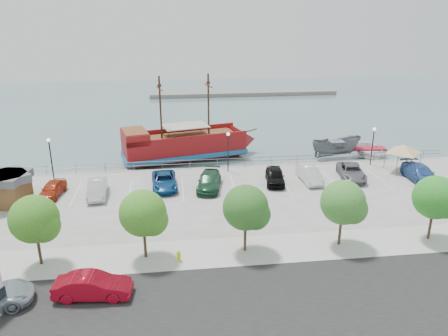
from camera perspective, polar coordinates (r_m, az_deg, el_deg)
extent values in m
plane|color=slate|center=(41.20, 1.73, -4.81)|extent=(160.00, 160.00, 0.00)
cube|color=black|center=(27.14, 7.15, -16.94)|extent=(100.00, 8.00, 0.04)
cube|color=#AFAFAB|center=(32.00, 4.53, -10.58)|extent=(100.00, 4.00, 0.05)
cylinder|color=slate|center=(47.66, 0.33, 1.22)|extent=(50.00, 0.06, 0.06)
cylinder|color=slate|center=(47.79, 0.32, 0.76)|extent=(50.00, 0.06, 0.06)
cube|color=gray|center=(94.83, 2.65, 9.66)|extent=(40.00, 3.00, 0.80)
cube|color=maroon|center=(53.14, -5.20, 2.85)|extent=(15.08, 7.82, 2.34)
cube|color=#165D99|center=(53.37, -5.17, 2.07)|extent=(15.40, 8.14, 0.54)
cone|color=maroon|center=(55.70, 2.68, 3.71)|extent=(3.83, 4.89, 4.33)
cube|color=maroon|center=(51.44, -11.56, 4.04)|extent=(3.70, 5.02, 1.26)
cube|color=brown|center=(51.26, -11.61, 4.77)|extent=(3.44, 4.63, 0.11)
cube|color=brown|center=(52.91, -4.77, 4.16)|extent=(12.32, 6.65, 0.14)
cube|color=maroon|center=(54.74, -5.88, 4.96)|extent=(14.05, 3.61, 0.63)
cube|color=maroon|center=(50.72, -4.57, 3.79)|extent=(14.05, 3.61, 0.63)
cylinder|color=#382111|center=(52.84, -2.04, 8.27)|extent=(0.26, 0.26, 7.39)
cylinder|color=#382111|center=(51.29, -8.30, 7.72)|extent=(0.26, 0.26, 7.39)
cylinder|color=#382111|center=(52.43, -2.07, 10.69)|extent=(0.77, 2.66, 0.13)
cylinder|color=#382111|center=(50.87, -8.42, 10.20)|extent=(0.77, 2.66, 0.13)
cube|color=#BAAF98|center=(52.50, -5.09, 5.51)|extent=(5.89, 4.57, 0.11)
cylinder|color=#382111|center=(55.65, 3.29, 4.85)|extent=(2.21, 0.68, 0.53)
imported|color=slate|center=(55.12, 14.41, 2.40)|extent=(6.55, 3.00, 2.46)
imported|color=white|center=(57.12, 18.35, 2.01)|extent=(5.24, 6.86, 1.33)
cube|color=gray|center=(49.80, -15.65, -0.85)|extent=(7.09, 2.08, 0.40)
cube|color=gray|center=(51.00, 8.57, 0.19)|extent=(7.53, 4.78, 0.42)
cube|color=slate|center=(53.76, 17.05, 0.53)|extent=(6.62, 2.04, 0.38)
cube|color=brown|center=(42.99, -26.41, -2.85)|extent=(3.59, 3.59, 2.24)
cube|color=#4E4E53|center=(42.52, -26.69, -1.14)|extent=(4.07, 4.07, 0.71)
cylinder|color=slate|center=(50.45, 20.27, 1.16)|extent=(0.07, 0.07, 2.15)
cylinder|color=slate|center=(51.67, 22.76, 1.27)|extent=(0.07, 0.07, 2.15)
cylinder|color=slate|center=(48.35, 21.62, 0.20)|extent=(0.07, 0.07, 2.15)
cylinder|color=slate|center=(49.63, 24.18, 0.33)|extent=(0.07, 0.07, 2.15)
pyramid|color=beige|center=(49.47, 22.49, 2.83)|extent=(4.15, 4.15, 0.88)
imported|color=maroon|center=(28.01, -16.76, -14.56)|extent=(4.72, 2.02, 1.51)
cylinder|color=#D3CF0C|center=(30.61, -5.91, -11.50)|extent=(0.25, 0.25, 0.63)
sphere|color=#D3CF0C|center=(30.44, -5.93, -10.96)|extent=(0.27, 0.27, 0.27)
cylinder|color=black|center=(47.31, -21.62, 0.97)|extent=(0.12, 0.12, 4.00)
sphere|color=#FFF2CC|center=(46.72, -21.94, 3.40)|extent=(0.36, 0.36, 0.36)
cylinder|color=black|center=(46.10, 0.54, 1.94)|extent=(0.12, 0.12, 4.00)
sphere|color=#FFF2CC|center=(45.50, 0.55, 4.46)|extent=(0.36, 0.36, 0.36)
cylinder|color=black|center=(50.69, 18.78, 2.53)|extent=(0.12, 0.12, 4.00)
sphere|color=#FFF2CC|center=(50.15, 19.05, 4.82)|extent=(0.36, 0.36, 0.36)
cylinder|color=#473321|center=(32.22, -22.98, -9.81)|extent=(0.20, 0.20, 2.20)
sphere|color=#346B1C|center=(31.21, -23.55, -6.12)|extent=(3.20, 3.20, 3.20)
sphere|color=#346B1C|center=(30.95, -22.52, -7.01)|extent=(2.20, 2.20, 2.20)
cylinder|color=#473321|center=(30.98, -10.29, -9.65)|extent=(0.20, 0.20, 2.20)
sphere|color=#37731F|center=(29.93, -10.55, -5.81)|extent=(3.20, 3.20, 3.20)
sphere|color=#37731F|center=(29.79, -9.38, -6.71)|extent=(2.20, 2.20, 2.20)
cylinder|color=#473321|center=(31.29, 2.77, -9.00)|extent=(0.20, 0.20, 2.20)
sphere|color=#2A5C20|center=(30.25, 2.84, -5.19)|extent=(3.20, 3.20, 3.20)
sphere|color=#2A5C20|center=(30.26, 4.05, -6.05)|extent=(2.20, 2.20, 2.20)
cylinder|color=#473321|center=(33.11, 14.91, -7.99)|extent=(0.20, 0.20, 2.20)
sphere|color=#37712A|center=(32.13, 15.27, -4.35)|extent=(3.20, 3.20, 3.20)
sphere|color=#37712A|center=(32.27, 16.39, -5.14)|extent=(2.20, 2.20, 2.20)
cylinder|color=#473321|center=(36.22, 25.33, -6.83)|extent=(0.20, 0.20, 2.20)
sphere|color=#277521|center=(35.32, 25.87, -3.48)|extent=(3.20, 3.20, 3.20)
sphere|color=#277521|center=(35.57, 26.84, -4.18)|extent=(2.20, 2.20, 2.20)
imported|color=#9E2910|center=(43.31, -21.51, -2.57)|extent=(2.16, 4.23, 1.38)
imported|color=silver|center=(41.91, -16.23, -2.58)|extent=(1.90, 4.67, 1.51)
imported|color=navy|center=(42.53, -7.80, -1.68)|extent=(2.60, 5.19, 1.41)
imported|color=#1B442B|center=(42.01, -1.95, -1.72)|extent=(3.03, 5.45, 1.49)
imported|color=black|center=(43.54, 6.67, -1.03)|extent=(2.48, 4.68, 1.51)
imported|color=silver|center=(44.55, 11.12, -0.80)|extent=(1.72, 4.60, 1.50)
imported|color=slate|center=(46.36, 16.31, -0.48)|extent=(3.24, 5.43, 1.41)
imported|color=#2E549A|center=(48.04, 24.29, -0.66)|extent=(2.35, 5.50, 1.58)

